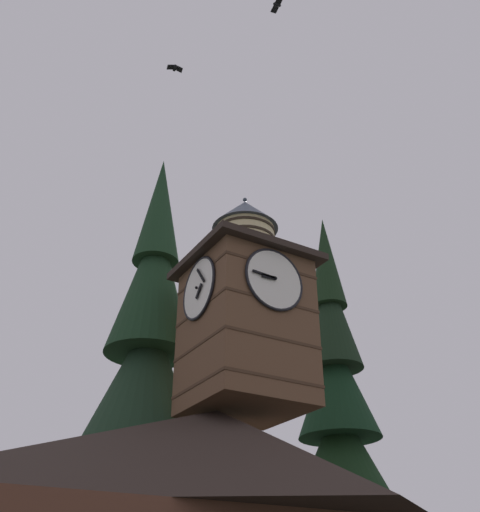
# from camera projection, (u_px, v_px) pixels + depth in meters

# --- Properties ---
(clock_tower) EXTENTS (4.30, 4.30, 8.36)m
(clock_tower) POSITION_uv_depth(u_px,v_px,m) (245.00, 312.00, 20.66)
(clock_tower) COLOR brown
(clock_tower) RESTS_ON building_main
(pine_tree_behind) EXTENTS (6.29, 6.29, 19.30)m
(pine_tree_behind) POSITION_uv_depth(u_px,v_px,m) (143.00, 411.00, 21.52)
(pine_tree_behind) COLOR #473323
(pine_tree_behind) RESTS_ON ground_plane
(pine_tree_aside) EXTENTS (5.91, 5.91, 20.35)m
(pine_tree_aside) POSITION_uv_depth(u_px,v_px,m) (341.00, 447.00, 27.18)
(pine_tree_aside) COLOR #473323
(pine_tree_aside) RESTS_ON ground_plane
(moon) EXTENTS (1.63, 1.63, 1.63)m
(moon) POSITION_uv_depth(u_px,v_px,m) (196.00, 460.00, 63.05)
(moon) COLOR silver
(flying_bird_high) EXTENTS (0.56, 0.31, 0.16)m
(flying_bird_high) POSITION_uv_depth(u_px,v_px,m) (175.00, 68.00, 20.20)
(flying_bird_high) COLOR black
(flying_bird_low) EXTENTS (0.33, 0.74, 0.17)m
(flying_bird_low) POSITION_uv_depth(u_px,v_px,m) (277.00, 5.00, 21.04)
(flying_bird_low) COLOR black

